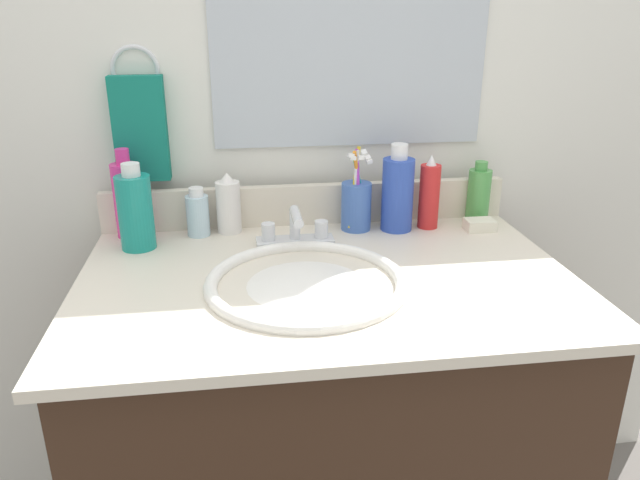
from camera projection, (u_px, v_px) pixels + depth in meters
vanity_cabinet at (326, 447)px, 1.24m from camera, size 0.87×0.56×0.75m
countertop at (327, 280)px, 1.11m from camera, size 0.91×0.60×0.02m
backsplash at (308, 204)px, 1.35m from camera, size 0.91×0.02×0.09m
back_wall at (305, 259)px, 1.47m from camera, size 2.01×0.04×1.30m
mirror_panel at (351, 12)px, 1.26m from camera, size 0.60×0.01×0.56m
towel_ring at (135, 69)px, 1.24m from camera, size 0.10×0.01×0.10m
hand_towel at (140, 129)px, 1.27m from camera, size 0.11×0.04×0.22m
sink_basin at (307, 300)px, 1.07m from camera, size 0.36×0.36×0.11m
faucet at (295, 232)px, 1.23m from camera, size 0.16×0.10×0.08m
bottle_shampoo_blue at (398, 193)px, 1.30m from camera, size 0.07×0.07×0.19m
bottle_toner_green at (479, 193)px, 1.38m from camera, size 0.05×0.05×0.14m
bottle_mouthwash_teal at (135, 211)px, 1.20m from camera, size 0.07×0.07×0.18m
bottle_gel_clear at (198, 214)px, 1.28m from camera, size 0.05×0.05×0.11m
bottle_spray_red at (429, 195)px, 1.32m from camera, size 0.04×0.04×0.16m
bottle_soap_pink at (127, 199)px, 1.26m from camera, size 0.06×0.06×0.19m
bottle_lotion_white at (228, 205)px, 1.30m from camera, size 0.05×0.05×0.13m
cup_blue_plastic at (356, 203)px, 1.31m from camera, size 0.07×0.08×0.19m
soap_bar at (480, 225)px, 1.32m from camera, size 0.06×0.04×0.02m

